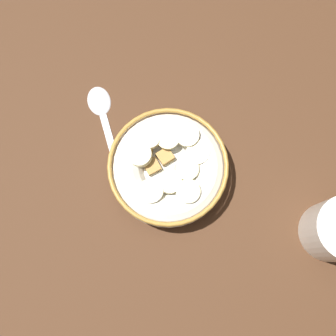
% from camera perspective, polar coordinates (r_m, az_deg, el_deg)
% --- Properties ---
extents(ground_plane, '(1.06, 1.06, 0.02)m').
position_cam_1_polar(ground_plane, '(0.62, -0.00, -0.81)').
color(ground_plane, '#472B19').
extents(cereal_bowl, '(0.16, 0.16, 0.05)m').
position_cam_1_polar(cereal_bowl, '(0.58, -0.00, -0.04)').
color(cereal_bowl, silver).
rests_on(cereal_bowl, ground_plane).
extents(spoon, '(0.13, 0.12, 0.01)m').
position_cam_1_polar(spoon, '(0.63, -8.73, 7.34)').
color(spoon, silver).
rests_on(spoon, ground_plane).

